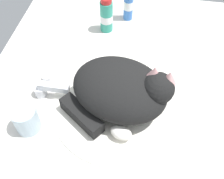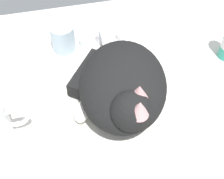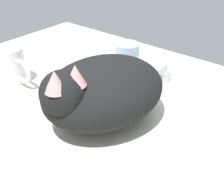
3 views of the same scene
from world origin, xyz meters
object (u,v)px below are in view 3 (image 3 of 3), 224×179
(faucet, at_px, (160,75))
(rinse_cup, at_px, (127,57))
(coffee_mug, at_px, (11,66))
(cat, at_px, (100,91))

(faucet, distance_m, rinse_cup, 0.11)
(faucet, relative_size, rinse_cup, 1.78)
(faucet, relative_size, coffee_mug, 1.17)
(cat, height_order, rinse_cup, cat)
(faucet, distance_m, coffee_mug, 0.37)
(coffee_mug, bearing_deg, cat, 2.13)
(cat, bearing_deg, rinse_cup, 114.88)
(cat, relative_size, rinse_cup, 3.98)
(faucet, xyz_separation_m, rinse_cup, (-0.11, 0.01, 0.02))
(faucet, height_order, cat, cat)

